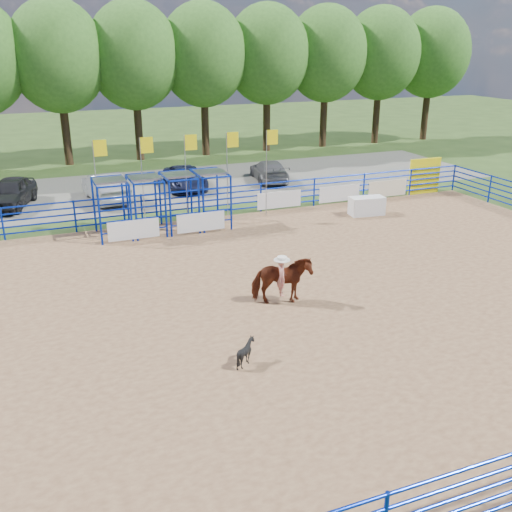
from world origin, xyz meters
name	(u,v)px	position (x,y,z in m)	size (l,w,h in m)	color
ground	(290,299)	(0.00, 0.00, 0.00)	(120.00, 120.00, 0.00)	#3C5722
arena_dirt	(290,298)	(0.00, 0.00, 0.01)	(30.00, 20.00, 0.02)	#9B734D
gravel_strip	(170,187)	(0.00, 17.00, 0.01)	(40.00, 10.00, 0.01)	slate
announcer_table	(367,206)	(7.68, 7.56, 0.47)	(1.69, 0.79, 0.90)	white
horse_and_rider	(282,279)	(-0.45, -0.25, 0.89)	(2.07, 1.31, 2.26)	maroon
calf	(246,352)	(-2.87, -3.37, 0.38)	(0.58, 0.66, 0.72)	black
car_a	(10,193)	(-8.72, 15.70, 0.76)	(1.78, 4.42, 1.51)	black
car_b	(105,187)	(-3.96, 15.11, 0.77)	(1.61, 4.62, 1.52)	gray
car_c	(185,178)	(0.74, 16.20, 0.64)	(2.08, 4.51, 1.25)	#151934
car_d	(269,171)	(6.07, 16.17, 0.65)	(1.79, 4.40, 1.28)	#58575A
perimeter_fence	(291,278)	(0.00, 0.00, 0.75)	(30.10, 20.10, 1.50)	#0724AA
chute_assembly	(170,203)	(-1.90, 8.84, 1.26)	(19.32, 2.41, 4.20)	#0724AA
treeline	(133,50)	(0.00, 26.00, 7.53)	(56.40, 6.40, 11.24)	#3F2B19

